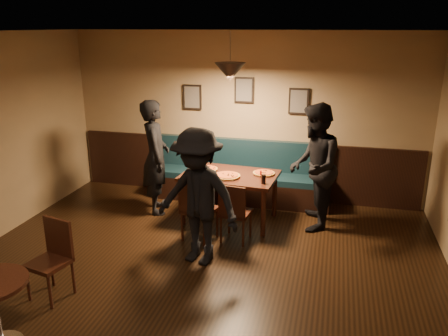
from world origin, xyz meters
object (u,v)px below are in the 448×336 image
chair_near_right (236,211)px  diner_left (156,157)px  booth_bench (240,173)px  diner_right (314,167)px  dining_table (230,197)px  soda_glass (264,179)px  cafe_chair_far (48,261)px  chair_near_left (200,208)px  diner_front (198,197)px  tabasco_bottle (261,173)px

chair_near_right → diner_left: (-1.45, 0.70, 0.48)m
chair_near_right → booth_bench: bearing=107.0°
booth_bench → diner_left: size_ratio=1.66×
booth_bench → diner_right: size_ratio=1.62×
dining_table → chair_near_right: 0.67m
soda_glass → cafe_chair_far: 2.97m
diner_left → soda_glass: bearing=-125.0°
chair_near_left → diner_right: (1.47, 0.81, 0.46)m
diner_left → soda_glass: diner_left is taller
dining_table → cafe_chair_far: bearing=-115.6°
diner_front → cafe_chair_far: diner_front is taller
chair_near_right → diner_front: size_ratio=0.49×
diner_right → dining_table: bearing=-87.9°
dining_table → cafe_chair_far: 2.85m
chair_near_left → diner_right: size_ratio=0.51×
chair_near_right → diner_left: 1.68m
diner_front → tabasco_bottle: diner_front is taller
booth_bench → tabasco_bottle: booth_bench is taller
diner_front → tabasco_bottle: bearing=81.2°
diner_right → soda_glass: size_ratio=13.95×
dining_table → soda_glass: size_ratio=10.52×
chair_near_left → diner_left: 1.33m
booth_bench → diner_right: diner_right is taller
diner_front → soda_glass: size_ratio=13.07×
booth_bench → diner_left: diner_left is taller
chair_near_right → cafe_chair_far: size_ratio=0.98×
dining_table → tabasco_bottle: 0.64m
chair_near_right → tabasco_bottle: tabasco_bottle is taller
dining_table → diner_front: 1.40m
cafe_chair_far → tabasco_bottle: bearing=-114.6°
dining_table → chair_near_right: (0.24, -0.63, 0.05)m
chair_near_left → cafe_chair_far: (-1.17, -1.74, -0.03)m
dining_table → diner_left: size_ratio=0.77×
diner_left → chair_near_right: bearing=-139.1°
diner_front → chair_near_left: bearing=120.5°
tabasco_bottle → cafe_chair_far: size_ratio=0.13×
chair_near_right → tabasco_bottle: 0.75m
booth_bench → soda_glass: size_ratio=22.66×
chair_near_right → chair_near_left: bearing=-161.4°
diner_right → cafe_chair_far: diner_right is taller
diner_right → diner_front: (-1.31, -1.39, -0.06)m
diner_left → diner_front: 1.79m
diner_left → diner_front: (1.12, -1.39, -0.04)m
diner_front → soda_glass: (0.64, 1.02, -0.05)m
soda_glass → chair_near_left: bearing=-151.5°
tabasco_bottle → dining_table: bearing=177.3°
diner_left → soda_glass: 1.81m
chair_near_right → tabasco_bottle: (0.23, 0.60, 0.38)m
booth_bench → soda_glass: (0.58, -1.12, 0.31)m
soda_glass → cafe_chair_far: soda_glass is taller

